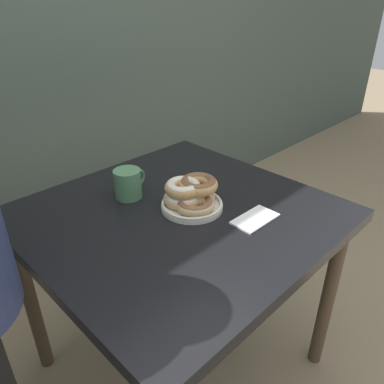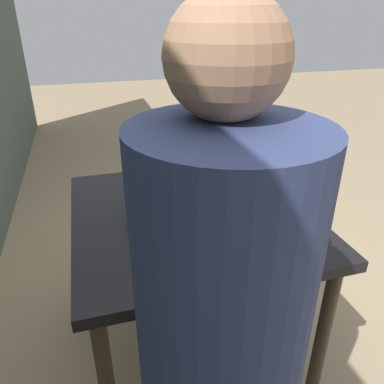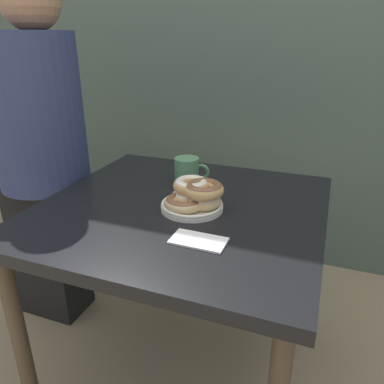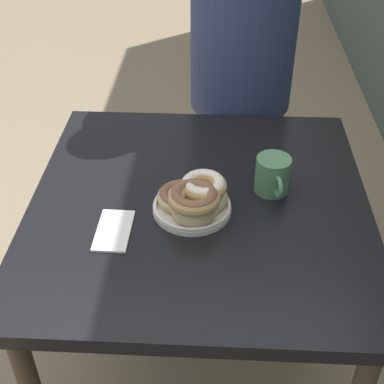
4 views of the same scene
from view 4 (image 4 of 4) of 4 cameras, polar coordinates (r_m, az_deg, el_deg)
ground_plane at (r=1.94m, az=-3.20°, el=-17.72°), size 14.00×14.00×0.00m
dining_table at (r=1.45m, az=0.79°, el=-3.43°), size 0.91×0.89×0.72m
donut_plate at (r=1.33m, az=0.30°, el=-0.67°), size 0.22×0.22×0.09m
coffee_mug at (r=1.42m, az=8.61°, el=1.83°), size 0.13×0.09×0.10m
person_figure at (r=1.94m, az=5.38°, el=13.34°), size 0.38×0.36×1.46m
napkin at (r=1.32m, az=-8.35°, el=-4.08°), size 0.15×0.09×0.01m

